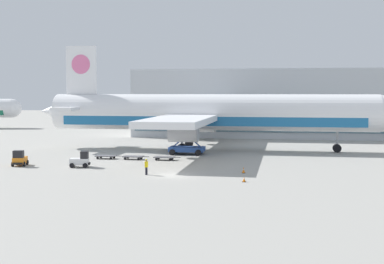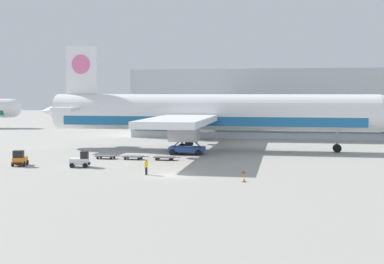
# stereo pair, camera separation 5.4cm
# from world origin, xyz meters

# --- Properties ---
(ground_plane) EXTENTS (400.00, 400.00, 0.00)m
(ground_plane) POSITION_xyz_m (0.00, 0.00, 0.00)
(ground_plane) COLOR #9E9B93
(terminal_building) EXTENTS (90.00, 18.20, 14.00)m
(terminal_building) POSITION_xyz_m (26.41, 57.12, 6.99)
(terminal_building) COLOR #B2B7BC
(terminal_building) RESTS_ON ground_plane
(airplane_main) EXTENTS (58.05, 48.06, 17.00)m
(airplane_main) POSITION_xyz_m (0.15, 26.72, 5.84)
(airplane_main) COLOR white
(airplane_main) RESTS_ON ground_plane
(scissor_lift_loader) EXTENTS (5.22, 3.39, 5.29)m
(scissor_lift_loader) POSITION_xyz_m (-1.84, 20.20, 2.02)
(scissor_lift_loader) COLOR #284C99
(scissor_lift_loader) RESTS_ON ground_plane
(baggage_tug_foreground) EXTENTS (2.08, 2.69, 2.00)m
(baggage_tug_foreground) POSITION_xyz_m (-20.64, 4.36, 0.88)
(baggage_tug_foreground) COLOR orange
(baggage_tug_foreground) RESTS_ON ground_plane
(baggage_tug_mid) EXTENTS (2.70, 2.11, 2.00)m
(baggage_tug_mid) POSITION_xyz_m (-12.55, 4.51, 0.88)
(baggage_tug_mid) COLOR silver
(baggage_tug_mid) RESTS_ON ground_plane
(baggage_dolly_lead) EXTENTS (3.72, 1.56, 0.48)m
(baggage_dolly_lead) POSITION_xyz_m (-12.14, 13.04, 0.39)
(baggage_dolly_lead) COLOR #56565B
(baggage_dolly_lead) RESTS_ON ground_plane
(baggage_dolly_second) EXTENTS (3.72, 1.56, 0.48)m
(baggage_dolly_second) POSITION_xyz_m (-8.14, 12.94, 0.39)
(baggage_dolly_second) COLOR #56565B
(baggage_dolly_second) RESTS_ON ground_plane
(baggage_dolly_third) EXTENTS (3.72, 1.56, 0.48)m
(baggage_dolly_third) POSITION_xyz_m (-3.71, 12.90, 0.39)
(baggage_dolly_third) COLOR #56565B
(baggage_dolly_third) RESTS_ON ground_plane
(ground_crew_far) EXTENTS (0.34, 0.53, 1.81)m
(ground_crew_far) POSITION_xyz_m (-2.92, -0.20, 1.07)
(ground_crew_far) COLOR black
(ground_crew_far) RESTS_ON ground_plane
(traffic_cone_near) EXTENTS (0.40, 0.40, 0.54)m
(traffic_cone_near) POSITION_xyz_m (8.31, -3.21, 0.26)
(traffic_cone_near) COLOR black
(traffic_cone_near) RESTS_ON ground_plane
(traffic_cone_far) EXTENTS (0.40, 0.40, 0.72)m
(traffic_cone_far) POSITION_xyz_m (7.84, 2.88, 0.35)
(traffic_cone_far) COLOR black
(traffic_cone_far) RESTS_ON ground_plane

